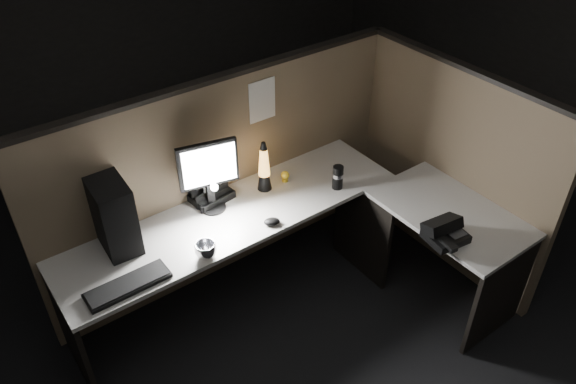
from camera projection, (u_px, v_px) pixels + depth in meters
floor at (307, 338)px, 3.70m from camera, size 6.00×6.00×0.00m
room_shell at (314, 125)px, 2.73m from camera, size 6.00×6.00×6.00m
partition_back at (226, 180)px, 3.85m from camera, size 2.66×0.06×1.50m
partition_right at (449, 170)px, 3.95m from camera, size 0.06×1.66×1.50m
desk at (307, 241)px, 3.60m from camera, size 2.60×1.60×0.73m
pc_tower at (110, 210)px, 3.26m from camera, size 0.22×0.44×0.45m
monitor at (209, 170)px, 3.47m from camera, size 0.38×0.16×0.49m
keyboard at (128, 285)px, 3.08m from camera, size 0.47×0.16×0.02m
mouse at (272, 222)px, 3.50m from camera, size 0.12×0.11×0.04m
clip_lamp at (210, 192)px, 3.54m from camera, size 0.05×0.19×0.24m
organizer at (209, 192)px, 3.70m from camera, size 0.29×0.26×0.20m
lava_lamp at (264, 170)px, 3.72m from camera, size 0.10×0.10×0.37m
travel_mug at (338, 177)px, 3.77m from camera, size 0.08×0.08×0.17m
steel_mug at (206, 250)px, 3.24m from camera, size 0.15×0.15×0.10m
figurine at (285, 175)px, 3.85m from camera, size 0.06×0.06×0.06m
pinned_paper at (262, 101)px, 3.65m from camera, size 0.20×0.00×0.29m
desk_phone at (444, 232)px, 3.37m from camera, size 0.26×0.26×0.14m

